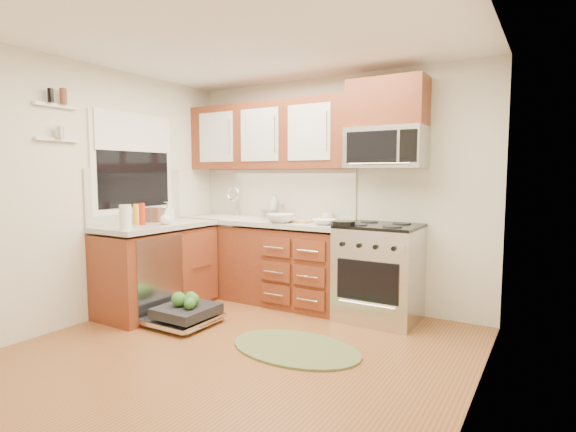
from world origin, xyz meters
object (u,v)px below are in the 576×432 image
Objects in this scene: range at (379,272)px; skillet at (343,223)px; sink at (225,228)px; rug at (295,348)px; microwave at (386,148)px; stock_pot at (268,214)px; upper_cabinets at (268,136)px; cup at (328,217)px; paper_towel_roll at (125,217)px; cutting_board at (300,221)px; dishwasher at (184,315)px; bowl_b at (280,218)px; bowl_a at (324,222)px.

range is 4.15× the size of skillet.
rug is at bearing -34.12° from sink.
microwave is 4.09× the size of stock_pot.
upper_cabinets is at bearing 178.98° from microwave.
cup reaches higher than sink.
paper_towel_roll is at bearing -108.22° from upper_cabinets.
upper_cabinets is 7.58× the size of cutting_board.
microwave is at bearing 52.88° from skillet.
cup reaches higher than rug.
upper_cabinets is 2.19m from dishwasher.
skillet is 1.12m from stock_pot.
range reaches higher than sink.
upper_cabinets is 1.81× the size of rug.
paper_towel_roll is (-1.65, -1.20, 0.07)m from skillet.
cutting_board is (0.51, -0.17, -0.94)m from upper_cabinets.
upper_cabinets reaches higher than bowl_b.
rug is 1.84m from stock_pot.
skillet reaches higher than sink.
upper_cabinets is at bearing 16.45° from sink.
rug is (-0.32, -1.22, -1.69)m from microwave.
sink is 2.66× the size of bowl_a.
cutting_board reaches higher than dishwasher.
cutting_board is (-0.61, 0.23, -0.04)m from skillet.
bowl_b is (-0.72, 0.92, 0.96)m from rug.
upper_cabinets is 2.49m from rug.
bowl_a is at bearing 44.20° from paper_towel_roll.
bowl_a is at bearing -4.25° from sink.
cup is (-0.39, 0.47, 0.00)m from skillet.
bowl_b is (0.89, -0.17, 0.17)m from sink.
microwave is 0.67× the size of rug.
sink reaches higher than rug.
stock_pot is 0.40m from bowl_b.
upper_cabinets is 8.69× the size of paper_towel_roll.
paper_towel_roll is (-1.93, -1.45, 0.57)m from range.
paper_towel_roll reaches higher than skillet.
stock_pot is at bearing 81.08° from dishwasher.
cutting_board is at bearing -18.29° from upper_cabinets.
bowl_b is (-1.04, -0.18, 0.50)m from range.
dishwasher is at bearing -122.76° from cup.
sink is at bearing 175.75° from bowl_a.
cup is at bearing 47.94° from cutting_board.
bowl_a is (0.85, -0.26, -0.92)m from upper_cabinets.
dishwasher is 3.00× the size of bowl_a.
range is 1.23m from microwave.
sink is 2.29× the size of cutting_board.
rug is 1.68m from cup.
sink is 1.46m from paper_towel_roll.
sink is at bearing -176.15° from microwave.
stock_pot reaches higher than skillet.
upper_cabinets is at bearing 83.96° from dishwasher.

